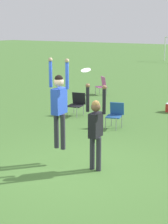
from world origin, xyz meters
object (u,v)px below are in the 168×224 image
frisbee (86,70)px  camping_chair_2 (115,113)px  camping_chair_0 (77,103)px  person_jumping (59,101)px  camping_chair_1 (102,84)px  person_defending (96,126)px

frisbee → camping_chair_2: bearing=108.2°
camping_chair_2 → camping_chair_0: bearing=-36.8°
camping_chair_0 → frisbee: bearing=114.8°
person_jumping → camping_chair_1: size_ratio=2.53×
person_defending → camping_chair_2: size_ratio=2.42×
person_jumping → camping_chair_1: person_jumping is taller
camping_chair_0 → camping_chair_2: bearing=147.7°
frisbee → camping_chair_2: size_ratio=0.26×
person_defending → camping_chair_1: size_ratio=2.33×
camping_chair_0 → camping_chair_1: bearing=-83.4°
frisbee → camping_chair_2: 4.23m
person_jumping → frisbee: (0.73, 0.06, 0.79)m
person_defending → person_jumping: bearing=-90.0°
person_defending → camping_chair_1: bearing=-154.9°
camping_chair_1 → frisbee: bearing=156.0°
camping_chair_0 → person_defending: bearing=117.0°
person_jumping → camping_chair_0: bearing=25.0°
person_jumping → person_defending: bearing=-90.0°
person_defending → camping_chair_1: 10.06m
person_jumping → camping_chair_1: (-4.00, 8.80, -1.07)m
person_jumping → frisbee: 1.08m
person_jumping → frisbee: person_jumping is taller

